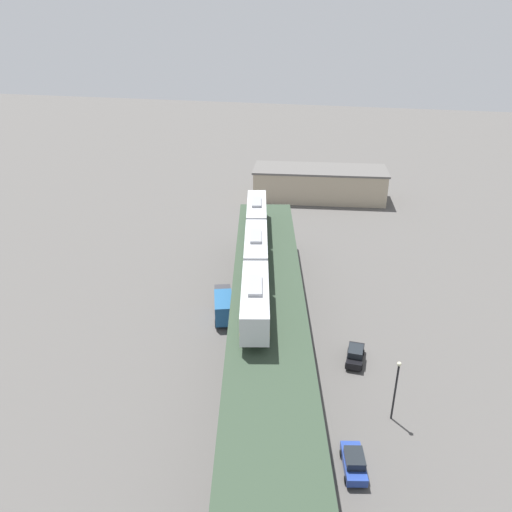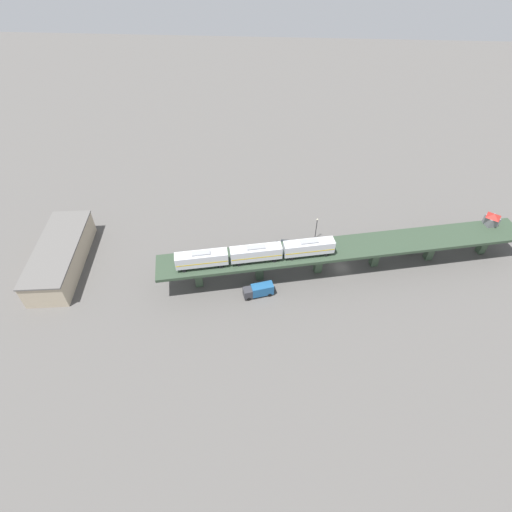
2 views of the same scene
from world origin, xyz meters
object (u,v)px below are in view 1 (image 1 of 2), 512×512
Objects in this scene: street_car_black at (355,355)px; street_car_blue at (354,462)px; subway_train at (256,249)px; street_lamp at (396,386)px; delivery_truck at (223,305)px; warehouse_building at (319,184)px.

street_car_blue is at bearing -87.55° from street_car_black.
subway_train reaches higher than street_lamp.
subway_train is 7.89× the size of street_car_blue.
delivery_truck is 0.25× the size of warehouse_building.
street_lamp reaches higher than street_car_blue.
street_car_blue is 0.67× the size of street_lamp.
street_car_blue is 73.39m from warehouse_building.
warehouse_building is at bearing 99.02° from street_car_blue.
subway_train reaches higher than street_car_black.
street_lamp is 66.90m from warehouse_building.
delivery_truck is at bearing 146.41° from street_lamp.
street_car_blue is 8.57m from street_lamp.
warehouse_building reaches higher than delivery_truck.
street_lamp reaches higher than street_car_black.
delivery_truck reaches higher than street_car_black.
subway_train is at bearing 138.68° from street_lamp.
street_lamp is (17.43, -15.33, -5.88)m from subway_train.
street_car_black is 18.62m from delivery_truck.
street_lamp reaches higher than warehouse_building.
street_car_black and street_car_blue have the same top height.
street_car_blue is at bearing -49.72° from delivery_truck.
delivery_truck is (-18.31, 21.61, 0.82)m from street_car_blue.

